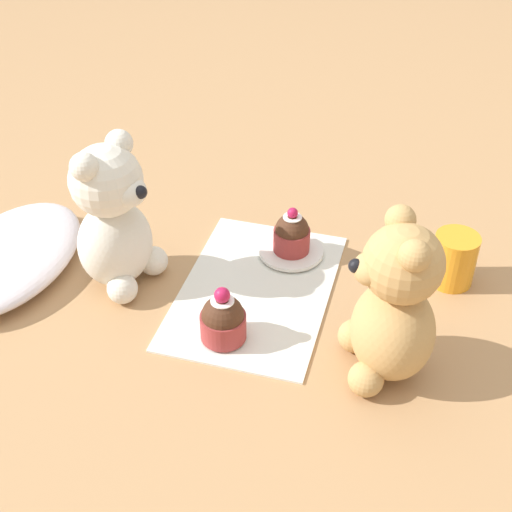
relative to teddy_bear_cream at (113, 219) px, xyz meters
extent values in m
plane|color=tan|center=(0.02, -0.17, -0.09)|extent=(4.00, 4.00, 0.00)
cube|color=silver|center=(0.02, -0.17, -0.09)|extent=(0.28, 0.18, 0.01)
ellipsoid|color=silver|center=(-0.02, 0.15, -0.07)|extent=(0.25, 0.16, 0.04)
ellipsoid|color=silver|center=(0.00, 0.00, -0.04)|extent=(0.12, 0.11, 0.11)
sphere|color=silver|center=(0.00, 0.00, 0.05)|extent=(0.09, 0.09, 0.09)
ellipsoid|color=silver|center=(-0.01, -0.03, 0.05)|extent=(0.05, 0.05, 0.03)
sphere|color=black|center=(-0.01, -0.05, 0.05)|extent=(0.02, 0.02, 0.02)
sphere|color=silver|center=(-0.03, 0.01, 0.09)|extent=(0.03, 0.03, 0.03)
sphere|color=silver|center=(0.03, 0.00, 0.09)|extent=(0.03, 0.03, 0.03)
sphere|color=silver|center=(-0.04, -0.02, -0.08)|extent=(0.04, 0.04, 0.04)
sphere|color=silver|center=(0.02, -0.03, -0.08)|extent=(0.04, 0.04, 0.04)
ellipsoid|color=tan|center=(-0.06, -0.35, -0.04)|extent=(0.13, 0.12, 0.12)
sphere|color=tan|center=(-0.06, -0.35, 0.05)|extent=(0.08, 0.08, 0.08)
ellipsoid|color=tan|center=(-0.07, -0.32, 0.05)|extent=(0.05, 0.05, 0.03)
sphere|color=black|center=(-0.08, -0.31, 0.05)|extent=(0.02, 0.02, 0.02)
sphere|color=tan|center=(-0.04, -0.34, 0.09)|extent=(0.03, 0.03, 0.03)
sphere|color=tan|center=(-0.09, -0.36, 0.09)|extent=(0.03, 0.03, 0.03)
sphere|color=tan|center=(-0.04, -0.31, -0.08)|extent=(0.04, 0.04, 0.04)
sphere|color=tan|center=(-0.11, -0.33, -0.08)|extent=(0.04, 0.04, 0.04)
cylinder|color=#993333|center=(-0.07, -0.16, -0.07)|extent=(0.05, 0.05, 0.03)
sphere|color=#472819|center=(-0.07, -0.16, -0.06)|extent=(0.05, 0.05, 0.05)
cylinder|color=white|center=(-0.07, -0.16, -0.03)|extent=(0.03, 0.03, 0.00)
sphere|color=#B71947|center=(-0.07, -0.16, -0.03)|extent=(0.02, 0.02, 0.02)
cylinder|color=white|center=(0.11, -0.20, -0.09)|extent=(0.09, 0.09, 0.01)
cylinder|color=#993333|center=(0.11, -0.20, -0.07)|extent=(0.05, 0.05, 0.03)
sphere|color=#472819|center=(0.11, -0.20, -0.05)|extent=(0.04, 0.04, 0.04)
cylinder|color=white|center=(0.11, -0.20, -0.03)|extent=(0.02, 0.02, 0.00)
sphere|color=#B71947|center=(0.11, -0.20, -0.02)|extent=(0.01, 0.01, 0.01)
cylinder|color=orange|center=(0.11, -0.41, -0.06)|extent=(0.06, 0.06, 0.07)
camera|label=1|loc=(-0.64, -0.36, 0.49)|focal=50.00mm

